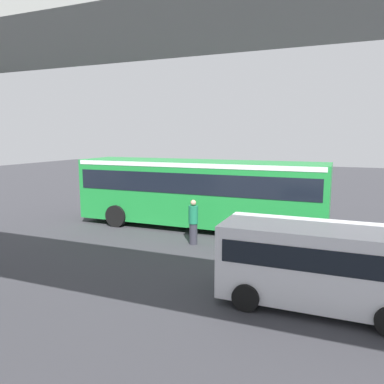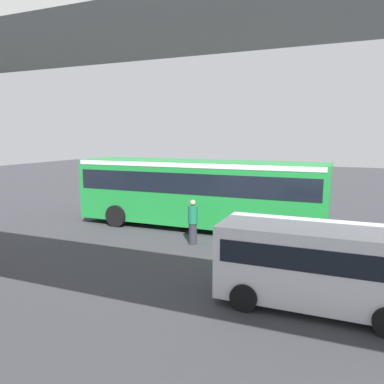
{
  "view_description": "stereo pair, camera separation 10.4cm",
  "coord_description": "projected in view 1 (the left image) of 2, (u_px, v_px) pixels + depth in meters",
  "views": [
    {
      "loc": [
        -6.27,
        15.74,
        4.25
      ],
      "look_at": [
        0.29,
        -0.46,
        1.6
      ],
      "focal_mm": 34.31,
      "sensor_mm": 36.0,
      "label": 1
    },
    {
      "loc": [
        -6.37,
        15.7,
        4.25
      ],
      "look_at": [
        0.29,
        -0.46,
        1.6
      ],
      "focal_mm": 34.31,
      "sensor_mm": 36.0,
      "label": 2
    }
  ],
  "objects": [
    {
      "name": "ground",
      "position": [
        194.0,
        227.0,
        17.39
      ],
      "size": [
        80.0,
        80.0,
        0.0
      ],
      "primitive_type": "plane",
      "color": "#38383D"
    },
    {
      "name": "traffic_sign",
      "position": [
        220.0,
        178.0,
        20.86
      ],
      "size": [
        0.08,
        0.6,
        2.8
      ],
      "color": "slate",
      "rests_on": "ground"
    },
    {
      "name": "pedestrian",
      "position": [
        193.0,
        222.0,
        14.5
      ],
      "size": [
        0.38,
        0.38,
        1.79
      ],
      "color": "#2D2D38",
      "rests_on": "ground"
    },
    {
      "name": "city_bus",
      "position": [
        198.0,
        188.0,
        16.98
      ],
      "size": [
        11.54,
        2.85,
        3.15
      ],
      "color": "#1E8C38",
      "rests_on": "ground"
    },
    {
      "name": "lane_dash_right",
      "position": [
        118.0,
        208.0,
        22.06
      ],
      "size": [
        2.0,
        0.2,
        0.01
      ],
      "primitive_type": "cube",
      "color": "silver",
      "rests_on": "ground"
    },
    {
      "name": "lane_dash_left",
      "position": [
        249.0,
        219.0,
        19.09
      ],
      "size": [
        2.0,
        0.2,
        0.01
      ],
      "primitive_type": "cube",
      "color": "silver",
      "rests_on": "ground"
    },
    {
      "name": "lane_dash_leftmost",
      "position": [
        330.0,
        226.0,
        17.61
      ],
      "size": [
        2.0,
        0.2,
        0.01
      ],
      "primitive_type": "cube",
      "color": "silver",
      "rests_on": "ground"
    },
    {
      "name": "lane_dash_centre",
      "position": [
        178.0,
        213.0,
        20.57
      ],
      "size": [
        2.0,
        0.2,
        0.01
      ],
      "primitive_type": "cube",
      "color": "silver",
      "rests_on": "ground"
    },
    {
      "name": "parked_van",
      "position": [
        318.0,
        260.0,
        9.18
      ],
      "size": [
        4.8,
        2.17,
        2.05
      ],
      "color": "silver",
      "rests_on": "ground"
    }
  ]
}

